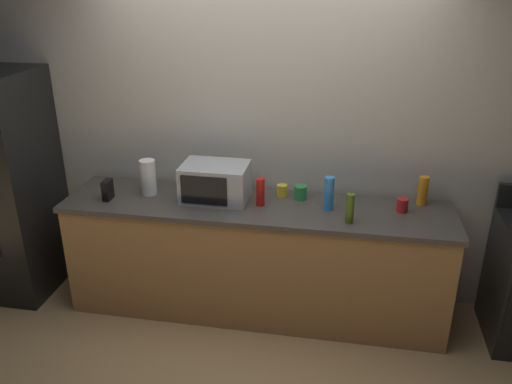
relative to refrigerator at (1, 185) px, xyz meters
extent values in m
plane|color=tan|center=(2.05, -0.40, -0.90)|extent=(8.00, 8.00, 0.00)
cube|color=beige|center=(2.05, 0.41, 0.45)|extent=(6.40, 0.10, 2.70)
cube|color=#B27F4C|center=(2.05, 0.00, -0.47)|extent=(2.80, 0.60, 0.86)
cube|color=#47423D|center=(2.05, 0.00, -0.02)|extent=(2.84, 0.64, 0.04)
cube|color=black|center=(0.00, 0.00, 0.00)|extent=(0.72, 0.70, 1.80)
cube|color=#B7BABF|center=(1.74, 0.05, 0.13)|extent=(0.48, 0.34, 0.27)
cube|color=black|center=(1.70, -0.12, 0.13)|extent=(0.34, 0.01, 0.21)
cylinder|color=white|center=(1.22, 0.05, 0.13)|extent=(0.12, 0.12, 0.27)
cube|color=black|center=(0.96, -0.10, 0.07)|extent=(0.05, 0.11, 0.15)
cylinder|color=#4C6B19|center=(2.72, -0.17, 0.10)|extent=(0.06, 0.06, 0.21)
cylinder|color=#338CE5|center=(2.57, 0.02, 0.12)|extent=(0.07, 0.07, 0.24)
cylinder|color=red|center=(2.08, 0.00, 0.10)|extent=(0.06, 0.06, 0.20)
cylinder|color=orange|center=(3.23, 0.22, 0.11)|extent=(0.07, 0.07, 0.22)
cylinder|color=yellow|center=(2.21, 0.19, 0.04)|extent=(0.08, 0.08, 0.09)
cylinder|color=#2D8C47|center=(2.36, 0.16, 0.05)|extent=(0.10, 0.10, 0.10)
cylinder|color=red|center=(3.08, 0.07, 0.05)|extent=(0.08, 0.08, 0.10)
camera|label=1|loc=(2.67, -3.42, 1.59)|focal=36.97mm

